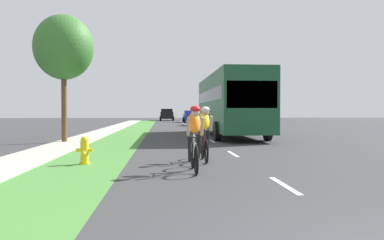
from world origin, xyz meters
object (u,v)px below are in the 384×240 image
bus_dark_green (229,102)px  cyclist_lead (194,138)px  fire_hydrant_yellow (84,151)px  pickup_maroon (204,117)px  street_tree_near (64,48)px  sedan_blue (191,116)px  suv_black (167,114)px  cyclist_trailing (204,133)px

bus_dark_green → cyclist_lead: bearing=-103.3°
fire_hydrant_yellow → cyclist_lead: (2.88, -1.55, 0.44)m
bus_dark_green → pickup_maroon: size_ratio=2.27×
bus_dark_green → street_tree_near: street_tree_near is taller
cyclist_lead → bus_dark_green: bus_dark_green is taller
sedan_blue → suv_black: 9.49m
fire_hydrant_yellow → cyclist_lead: cyclist_lead is taller
sedan_blue → street_tree_near: (-8.10, -31.69, 3.57)m
sedan_blue → suv_black: (-2.99, 9.00, 0.18)m
cyclist_lead → suv_black: (-0.15, 49.67, 0.14)m
cyclist_trailing → suv_black: bearing=90.7°
cyclist_lead → street_tree_near: bearing=120.4°
cyclist_lead → pickup_maroon: 30.17m
suv_black → street_tree_near: street_tree_near is taller
bus_dark_green → suv_black: bus_dark_green is taller
pickup_maroon → suv_black: suv_black is taller
cyclist_lead → suv_black: size_ratio=0.37×
pickup_maroon → cyclist_trailing: bearing=-96.1°
bus_dark_green → sedan_blue: size_ratio=2.70×
sedan_blue → street_tree_near: street_tree_near is taller
cyclist_lead → cyclist_trailing: (0.45, 1.91, 0.00)m
sedan_blue → cyclist_trailing: bearing=-93.5°
fire_hydrant_yellow → bus_dark_green: bus_dark_green is taller
bus_dark_green → sedan_blue: 27.44m
street_tree_near → cyclist_lead: bearing=-59.6°
cyclist_lead → fire_hydrant_yellow: bearing=151.8°
fire_hydrant_yellow → street_tree_near: (-2.38, 7.42, 3.97)m
bus_dark_green → sedan_blue: (-0.29, 27.41, -1.21)m
fire_hydrant_yellow → bus_dark_green: size_ratio=0.07×
cyclist_trailing → pickup_maroon: size_ratio=0.34×
sedan_blue → street_tree_near: size_ratio=0.74×
suv_black → pickup_maroon: bearing=-79.7°
cyclist_lead → street_tree_near: street_tree_near is taller
sedan_blue → fire_hydrant_yellow: bearing=-98.3°
cyclist_trailing → pickup_maroon: (2.98, 28.06, 0.02)m
cyclist_trailing → street_tree_near: 9.74m
cyclist_lead → bus_dark_green: 13.67m
fire_hydrant_yellow → suv_black: bearing=86.7°
bus_dark_green → street_tree_near: bearing=-153.0°
cyclist_lead → pickup_maroon: bearing=83.5°
cyclist_trailing → sedan_blue: 38.83m
cyclist_lead → suv_black: suv_black is taller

